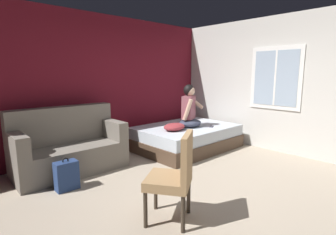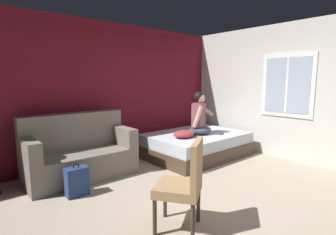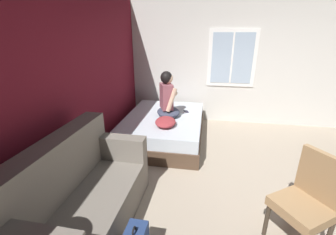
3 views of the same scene
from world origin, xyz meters
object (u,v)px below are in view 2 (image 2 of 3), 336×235
at_px(side_chair, 184,182).
at_px(throw_pillow, 184,134).
at_px(backpack, 77,182).
at_px(cell_phone, 222,134).
at_px(person_seated, 200,117).
at_px(couch, 79,153).
at_px(bed, 196,145).

xyz_separation_m(side_chair, throw_pillow, (1.66, 1.70, 0.02)).
bearing_deg(backpack, cell_phone, -3.14).
relative_size(person_seated, throw_pillow, 1.82).
relative_size(person_seated, cell_phone, 6.08).
relative_size(backpack, cell_phone, 3.18).
height_order(side_chair, cell_phone, side_chair).
xyz_separation_m(couch, throw_pillow, (1.88, -0.55, 0.16)).
bearing_deg(person_seated, side_chair, -140.79).
xyz_separation_m(side_chair, person_seated, (2.14, 1.75, 0.30)).
bearing_deg(backpack, bed, 5.23).
distance_m(person_seated, backpack, 2.77).
bearing_deg(bed, throw_pillow, -165.41).
distance_m(throw_pillow, cell_phone, 0.86).
height_order(person_seated, cell_phone, person_seated).
height_order(bed, throw_pillow, throw_pillow).
bearing_deg(couch, throw_pillow, -16.29).
bearing_deg(bed, couch, 169.69).
distance_m(couch, throw_pillow, 1.96).
distance_m(bed, throw_pillow, 0.58).
bearing_deg(side_chair, throw_pillow, 45.74).
bearing_deg(person_seated, cell_phone, -46.75).
height_order(bed, backpack, bed).
distance_m(side_chair, backpack, 1.70).
xyz_separation_m(couch, cell_phone, (2.68, -0.84, 0.09)).
xyz_separation_m(couch, side_chair, (0.22, -2.25, 0.14)).
relative_size(backpack, throw_pillow, 0.95).
bearing_deg(person_seated, couch, 168.11).
bearing_deg(throw_pillow, couch, 163.71).
bearing_deg(couch, person_seated, -11.89).
height_order(side_chair, person_seated, person_seated).
bearing_deg(couch, bed, -10.31).
distance_m(couch, person_seated, 2.46).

